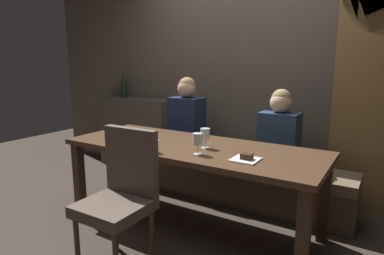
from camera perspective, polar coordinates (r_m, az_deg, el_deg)
name	(u,v)px	position (r m, az deg, el deg)	size (l,w,h in m)	color
ground	(192,226)	(3.07, -0.05, -16.58)	(9.00, 9.00, 0.00)	#382D26
back_wall_tiled	(250,55)	(3.80, 9.94, 12.14)	(6.00, 0.12, 3.00)	brown
back_counter	(136,133)	(4.58, -9.68, -0.93)	(1.10, 0.28, 0.95)	#494138
dining_table	(192,155)	(2.82, -0.05, -4.79)	(2.20, 0.84, 0.74)	#412B1C
banquette_bench	(227,178)	(3.54, 6.02, -8.69)	(2.50, 0.44, 0.45)	#4A3C2E
chair_near_side	(122,190)	(2.39, -12.05, -10.49)	(0.45, 0.45, 0.98)	#4C3321
diner_redhead	(187,117)	(3.62, -0.92, 1.83)	(0.36, 0.24, 0.82)	#192342
diner_bearded	(279,130)	(3.22, 14.82, -0.48)	(0.36, 0.24, 0.74)	navy
wine_bottle_dark_red	(124,88)	(4.65, -11.69, 6.60)	(0.08, 0.08, 0.33)	black
wine_glass_near_right	(205,135)	(2.68, 2.28, -1.22)	(0.08, 0.08, 0.16)	silver
wine_glass_center_back	(198,140)	(2.50, 0.98, -2.15)	(0.08, 0.08, 0.16)	silver
wine_glass_end_left	(149,137)	(2.60, -7.36, -1.62)	(0.08, 0.08, 0.16)	silver
espresso_cup	(152,138)	(2.95, -6.88, -1.86)	(0.12, 0.12, 0.06)	white
dessert_plate	(246,158)	(2.41, 9.26, -5.28)	(0.19, 0.19, 0.05)	white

